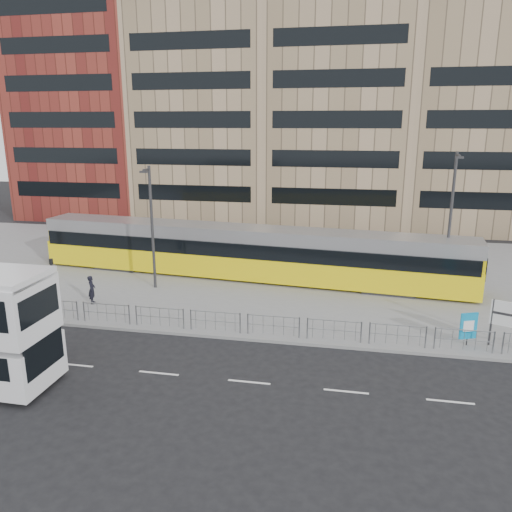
% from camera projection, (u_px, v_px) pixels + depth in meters
% --- Properties ---
extents(ground, '(120.00, 120.00, 0.00)m').
position_uv_depth(ground, '(226.00, 339.00, 25.01)').
color(ground, black).
rests_on(ground, ground).
extents(plaza, '(64.00, 24.00, 0.15)m').
position_uv_depth(plaza, '(267.00, 270.00, 36.37)').
color(plaza, gray).
rests_on(plaza, ground).
extents(kerb, '(64.00, 0.25, 0.17)m').
position_uv_depth(kerb, '(227.00, 337.00, 25.04)').
color(kerb, gray).
rests_on(kerb, ground).
extents(building_row, '(70.40, 18.40, 31.20)m').
position_uv_depth(building_row, '(317.00, 100.00, 53.90)').
color(building_row, maroon).
rests_on(building_row, ground).
extents(pedestrian_barrier, '(32.07, 0.07, 1.10)m').
position_uv_depth(pedestrian_barrier, '(267.00, 320.00, 24.86)').
color(pedestrian_barrier, gray).
rests_on(pedestrian_barrier, plaza).
extents(road_markings, '(62.00, 0.12, 0.01)m').
position_uv_depth(road_markings, '(226.00, 380.00, 21.03)').
color(road_markings, white).
rests_on(road_markings, ground).
extents(tram, '(30.08, 5.72, 3.53)m').
position_uv_depth(tram, '(246.00, 252.00, 34.12)').
color(tram, yellow).
rests_on(tram, plaza).
extents(ad_panel, '(0.84, 0.38, 1.65)m').
position_uv_depth(ad_panel, '(468.00, 326.00, 23.74)').
color(ad_panel, '#2D2D30').
rests_on(ad_panel, plaza).
extents(pedestrian, '(0.57, 0.71, 1.69)m').
position_uv_depth(pedestrian, '(92.00, 290.00, 29.35)').
color(pedestrian, black).
rests_on(pedestrian, plaza).
extents(traffic_light_west, '(0.22, 0.24, 3.10)m').
position_uv_depth(traffic_light_west, '(53.00, 278.00, 27.76)').
color(traffic_light_west, '#2D2D30').
rests_on(traffic_light_west, plaza).
extents(lamp_post_west, '(0.45, 1.04, 7.82)m').
position_uv_depth(lamp_post_west, '(152.00, 223.00, 31.27)').
color(lamp_post_west, '#2D2D30').
rests_on(lamp_post_west, plaza).
extents(lamp_post_east, '(0.45, 1.04, 8.72)m').
position_uv_depth(lamp_post_east, '(451.00, 218.00, 30.27)').
color(lamp_post_east, '#2D2D30').
rests_on(lamp_post_east, plaza).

